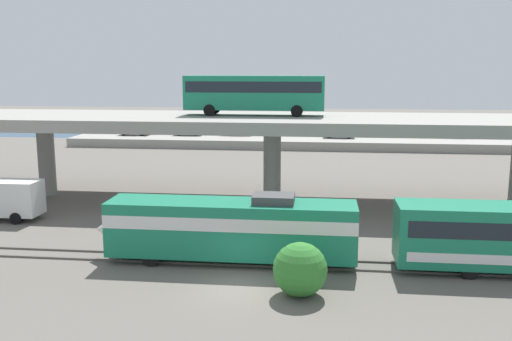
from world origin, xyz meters
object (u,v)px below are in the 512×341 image
object	(u,v)px
parked_car_5	(154,129)
parked_car_0	(189,130)
parked_car_2	(339,133)
train_locomotive	(219,226)
parked_car_3	(237,130)
transit_bus_on_overpass	(254,91)
parked_car_1	(134,130)
parked_car_4	(456,133)

from	to	relation	value
parked_car_5	parked_car_0	bearing A→B (deg)	-13.90
parked_car_0	parked_car_2	distance (m)	22.48
train_locomotive	parked_car_5	bearing A→B (deg)	-69.57
train_locomotive	parked_car_3	distance (m)	52.90
train_locomotive	transit_bus_on_overpass	xyz separation A→B (m)	(0.09, 16.96, 7.18)
parked_car_1	parked_car_5	xyz separation A→B (m)	(2.40, 2.26, -0.00)
parked_car_4	parked_car_5	xyz separation A→B (m)	(-45.17, 0.02, -0.00)
parked_car_1	parked_car_2	xyz separation A→B (m)	(30.68, 0.06, -0.00)
train_locomotive	parked_car_2	bearing A→B (deg)	-99.47
train_locomotive	parked_car_0	size ratio (longest dim) A/B	3.68
parked_car_0	parked_car_3	size ratio (longest dim) A/B	0.93
parked_car_2	parked_car_0	bearing A→B (deg)	-1.95
transit_bus_on_overpass	parked_car_3	distance (m)	36.90
train_locomotive	parked_car_4	xyz separation A→B (m)	(25.38, 53.10, -0.18)
parked_car_2	parked_car_1	bearing A→B (deg)	0.12
transit_bus_on_overpass	parked_car_0	xyz separation A→B (m)	(-14.06, 34.73, -7.36)
parked_car_2	parked_car_3	size ratio (longest dim) A/B	0.98
parked_car_2	parked_car_3	xyz separation A→B (m)	(-15.21, 1.55, 0.00)
transit_bus_on_overpass	parked_car_0	bearing A→B (deg)	-67.96
parked_car_2	parked_car_4	bearing A→B (deg)	-172.65
transit_bus_on_overpass	parked_car_3	size ratio (longest dim) A/B	2.61
train_locomotive	parked_car_2	world-z (taller)	train_locomotive
train_locomotive	transit_bus_on_overpass	size ratio (longest dim) A/B	1.31
parked_car_2	parked_car_5	world-z (taller)	same
parked_car_1	parked_car_5	bearing A→B (deg)	43.33
parked_car_0	parked_car_1	world-z (taller)	same
train_locomotive	parked_car_0	xyz separation A→B (m)	(-13.97, 51.69, -0.18)
parked_car_1	parked_car_3	size ratio (longest dim) A/B	1.00
train_locomotive	parked_car_4	bearing A→B (deg)	-115.55
transit_bus_on_overpass	parked_car_3	bearing A→B (deg)	-79.15
parked_car_1	parked_car_4	distance (m)	47.62
parked_car_4	parked_car_2	bearing A→B (deg)	7.35
parked_car_1	parked_car_4	bearing A→B (deg)	2.70
parked_car_5	parked_car_3	bearing A→B (deg)	-2.87
parked_car_4	train_locomotive	bearing A→B (deg)	64.45
parked_car_1	parked_car_2	bearing A→B (deg)	0.12
transit_bus_on_overpass	parked_car_5	size ratio (longest dim) A/B	2.91
transit_bus_on_overpass	parked_car_1	xyz separation A→B (m)	(-22.27, 33.90, -7.36)
parked_car_2	parked_car_5	size ratio (longest dim) A/B	1.09
parked_car_0	parked_car_3	bearing A→B (deg)	-173.85
transit_bus_on_overpass	parked_car_1	distance (m)	41.22
parked_car_3	parked_car_0	bearing A→B (deg)	6.15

